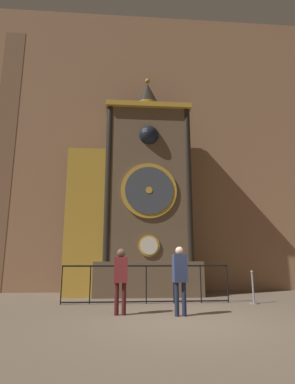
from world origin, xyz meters
The scene contains 7 objects.
ground_plane centered at (0.00, 0.00, 0.00)m, with size 28.00×28.00×0.00m, color brown.
cathedral_back_wall centered at (-0.09, 5.83, 6.51)m, with size 24.00×0.32×13.03m.
clock_tower centered at (-0.92, 4.57, 3.59)m, with size 5.04×1.83×8.90m.
railing_fence centered at (-0.65, 2.62, 0.64)m, with size 5.18×0.05×1.15m.
visitor_near centered at (-1.42, 0.86, 0.97)m, with size 0.34×0.23×1.61m.
visitor_far centered at (0.04, 0.62, 0.99)m, with size 0.36×0.26×1.66m.
stanchion_post centered at (2.63, 2.36, 0.31)m, with size 0.28×0.28×0.98m.
Camera 1 is at (-1.34, -6.99, 1.43)m, focal length 28.00 mm.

